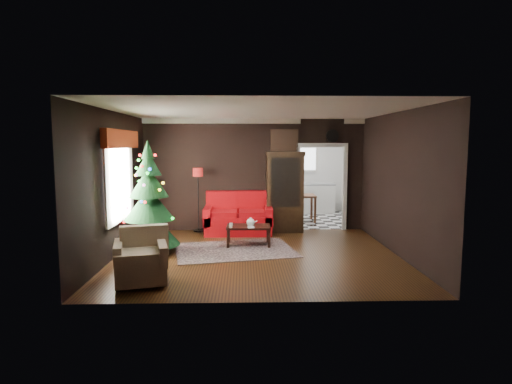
{
  "coord_description": "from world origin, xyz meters",
  "views": [
    {
      "loc": [
        -0.26,
        -8.12,
        2.17
      ],
      "look_at": [
        0.0,
        0.9,
        1.15
      ],
      "focal_mm": 29.7,
      "sensor_mm": 36.0,
      "label": 1
    }
  ],
  "objects_px": {
    "loveseat": "(238,213)",
    "kitchen_table": "(302,208)",
    "wall_clock": "(332,136)",
    "teapot": "(251,222)",
    "christmas_tree": "(149,201)",
    "coffee_table": "(248,235)",
    "curio_cabinet": "(285,194)",
    "armchair": "(140,255)",
    "floor_lamp": "(198,200)"
  },
  "relations": [
    {
      "from": "floor_lamp",
      "to": "coffee_table",
      "type": "height_order",
      "value": "floor_lamp"
    },
    {
      "from": "floor_lamp",
      "to": "teapot",
      "type": "xyz_separation_m",
      "value": [
        1.25,
        -1.38,
        -0.3
      ]
    },
    {
      "from": "floor_lamp",
      "to": "kitchen_table",
      "type": "height_order",
      "value": "floor_lamp"
    },
    {
      "from": "loveseat",
      "to": "wall_clock",
      "type": "relative_size",
      "value": 5.31
    },
    {
      "from": "teapot",
      "to": "floor_lamp",
      "type": "bearing_deg",
      "value": 132.16
    },
    {
      "from": "christmas_tree",
      "to": "teapot",
      "type": "distance_m",
      "value": 2.14
    },
    {
      "from": "teapot",
      "to": "wall_clock",
      "type": "xyz_separation_m",
      "value": [
        2.07,
        1.74,
        1.85
      ]
    },
    {
      "from": "wall_clock",
      "to": "loveseat",
      "type": "bearing_deg",
      "value": -170.34
    },
    {
      "from": "curio_cabinet",
      "to": "christmas_tree",
      "type": "xyz_separation_m",
      "value": [
        -2.89,
        -2.01,
        0.1
      ]
    },
    {
      "from": "loveseat",
      "to": "teapot",
      "type": "xyz_separation_m",
      "value": [
        0.28,
        -1.34,
        0.03
      ]
    },
    {
      "from": "teapot",
      "to": "kitchen_table",
      "type": "xyz_separation_m",
      "value": [
        1.52,
        2.99,
        -0.15
      ]
    },
    {
      "from": "teapot",
      "to": "kitchen_table",
      "type": "bearing_deg",
      "value": 63.0
    },
    {
      "from": "teapot",
      "to": "loveseat",
      "type": "bearing_deg",
      "value": 101.77
    },
    {
      "from": "armchair",
      "to": "wall_clock",
      "type": "distance_m",
      "value": 5.93
    },
    {
      "from": "curio_cabinet",
      "to": "coffee_table",
      "type": "bearing_deg",
      "value": -122.14
    },
    {
      "from": "teapot",
      "to": "kitchen_table",
      "type": "height_order",
      "value": "kitchen_table"
    },
    {
      "from": "curio_cabinet",
      "to": "christmas_tree",
      "type": "distance_m",
      "value": 3.52
    },
    {
      "from": "christmas_tree",
      "to": "loveseat",
      "type": "bearing_deg",
      "value": 45.73
    },
    {
      "from": "loveseat",
      "to": "kitchen_table",
      "type": "bearing_deg",
      "value": 42.51
    },
    {
      "from": "floor_lamp",
      "to": "loveseat",
      "type": "bearing_deg",
      "value": -2.38
    },
    {
      "from": "floor_lamp",
      "to": "armchair",
      "type": "distance_m",
      "value": 3.8
    },
    {
      "from": "coffee_table",
      "to": "christmas_tree",
      "type": "bearing_deg",
      "value": -164.39
    },
    {
      "from": "loveseat",
      "to": "curio_cabinet",
      "type": "distance_m",
      "value": 1.25
    },
    {
      "from": "christmas_tree",
      "to": "floor_lamp",
      "type": "bearing_deg",
      "value": 67.02
    },
    {
      "from": "christmas_tree",
      "to": "coffee_table",
      "type": "bearing_deg",
      "value": 15.61
    },
    {
      "from": "floor_lamp",
      "to": "wall_clock",
      "type": "relative_size",
      "value": 4.83
    },
    {
      "from": "christmas_tree",
      "to": "teapot",
      "type": "height_order",
      "value": "christmas_tree"
    },
    {
      "from": "armchair",
      "to": "kitchen_table",
      "type": "distance_m",
      "value": 6.28
    },
    {
      "from": "floor_lamp",
      "to": "kitchen_table",
      "type": "xyz_separation_m",
      "value": [
        2.77,
        1.61,
        -0.45
      ]
    },
    {
      "from": "teapot",
      "to": "wall_clock",
      "type": "bearing_deg",
      "value": 39.96
    },
    {
      "from": "curio_cabinet",
      "to": "floor_lamp",
      "type": "bearing_deg",
      "value": -175.15
    },
    {
      "from": "coffee_table",
      "to": "teapot",
      "type": "distance_m",
      "value": 0.32
    },
    {
      "from": "loveseat",
      "to": "wall_clock",
      "type": "distance_m",
      "value": 3.04
    },
    {
      "from": "loveseat",
      "to": "armchair",
      "type": "xyz_separation_m",
      "value": [
        -1.47,
        -3.71,
        -0.04
      ]
    },
    {
      "from": "loveseat",
      "to": "floor_lamp",
      "type": "height_order",
      "value": "floor_lamp"
    },
    {
      "from": "curio_cabinet",
      "to": "armchair",
      "type": "relative_size",
      "value": 2.32
    },
    {
      "from": "christmas_tree",
      "to": "wall_clock",
      "type": "distance_m",
      "value": 4.83
    },
    {
      "from": "loveseat",
      "to": "kitchen_table",
      "type": "relative_size",
      "value": 2.27
    },
    {
      "from": "coffee_table",
      "to": "wall_clock",
      "type": "relative_size",
      "value": 2.92
    },
    {
      "from": "wall_clock",
      "to": "curio_cabinet",
      "type": "bearing_deg",
      "value": -171.47
    },
    {
      "from": "floor_lamp",
      "to": "christmas_tree",
      "type": "relative_size",
      "value": 0.68
    },
    {
      "from": "christmas_tree",
      "to": "coffee_table",
      "type": "height_order",
      "value": "christmas_tree"
    },
    {
      "from": "armchair",
      "to": "kitchen_table",
      "type": "height_order",
      "value": "armchair"
    },
    {
      "from": "curio_cabinet",
      "to": "armchair",
      "type": "distance_m",
      "value": 4.75
    },
    {
      "from": "christmas_tree",
      "to": "wall_clock",
      "type": "height_order",
      "value": "wall_clock"
    },
    {
      "from": "curio_cabinet",
      "to": "armchair",
      "type": "height_order",
      "value": "curio_cabinet"
    },
    {
      "from": "loveseat",
      "to": "floor_lamp",
      "type": "distance_m",
      "value": 1.02
    },
    {
      "from": "curio_cabinet",
      "to": "wall_clock",
      "type": "height_order",
      "value": "wall_clock"
    },
    {
      "from": "loveseat",
      "to": "christmas_tree",
      "type": "height_order",
      "value": "christmas_tree"
    },
    {
      "from": "armchair",
      "to": "coffee_table",
      "type": "height_order",
      "value": "armchair"
    }
  ]
}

